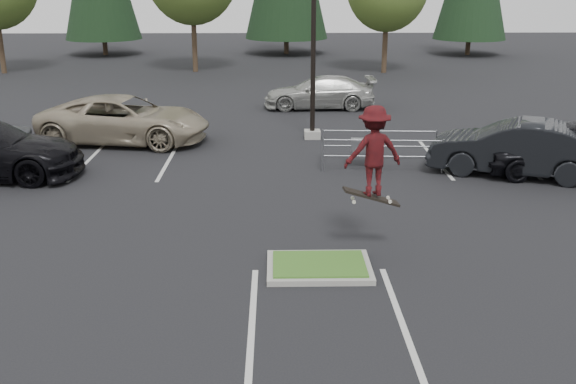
{
  "coord_description": "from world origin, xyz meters",
  "views": [
    {
      "loc": [
        -0.91,
        -13.04,
        5.98
      ],
      "look_at": [
        -0.63,
        1.5,
        1.25
      ],
      "focal_mm": 42.0,
      "sensor_mm": 36.0,
      "label": 1
    }
  ],
  "objects_px": {
    "light_pole": "(314,15)",
    "car_far_silver": "(319,92)",
    "car_l_tan": "(124,119)",
    "cart_corral": "(368,146)",
    "car_r_black": "(563,147)",
    "skateboarder": "(373,152)",
    "car_r_charc": "(515,148)"
  },
  "relations": [
    {
      "from": "light_pole",
      "to": "car_r_black",
      "type": "relative_size",
      "value": 1.98
    },
    {
      "from": "car_far_silver",
      "to": "light_pole",
      "type": "bearing_deg",
      "value": -6.05
    },
    {
      "from": "car_l_tan",
      "to": "car_far_silver",
      "type": "relative_size",
      "value": 1.21
    },
    {
      "from": "light_pole",
      "to": "car_r_charc",
      "type": "relative_size",
      "value": 1.95
    },
    {
      "from": "car_r_charc",
      "to": "car_r_black",
      "type": "distance_m",
      "value": 1.5
    },
    {
      "from": "cart_corral",
      "to": "car_r_black",
      "type": "xyz_separation_m",
      "value": [
        5.93,
        -1.03,
        0.19
      ]
    },
    {
      "from": "light_pole",
      "to": "car_far_silver",
      "type": "bearing_deg",
      "value": 83.89
    },
    {
      "from": "skateboarder",
      "to": "car_l_tan",
      "type": "distance_m",
      "value": 13.1
    },
    {
      "from": "car_l_tan",
      "to": "car_far_silver",
      "type": "xyz_separation_m",
      "value": [
        7.64,
        6.5,
        -0.12
      ]
    },
    {
      "from": "skateboarder",
      "to": "car_l_tan",
      "type": "relative_size",
      "value": 0.36
    },
    {
      "from": "cart_corral",
      "to": "car_r_black",
      "type": "distance_m",
      "value": 6.02
    },
    {
      "from": "light_pole",
      "to": "car_far_silver",
      "type": "height_order",
      "value": "light_pole"
    },
    {
      "from": "skateboarder",
      "to": "car_r_black",
      "type": "relative_size",
      "value": 0.44
    },
    {
      "from": "light_pole",
      "to": "car_l_tan",
      "type": "bearing_deg",
      "value": -175.91
    },
    {
      "from": "skateboarder",
      "to": "car_l_tan",
      "type": "bearing_deg",
      "value": -66.3
    },
    {
      "from": "car_r_charc",
      "to": "light_pole",
      "type": "bearing_deg",
      "value": -108.64
    },
    {
      "from": "light_pole",
      "to": "car_l_tan",
      "type": "xyz_separation_m",
      "value": [
        -7.0,
        -0.5,
        -3.7
      ]
    },
    {
      "from": "skateboarder",
      "to": "cart_corral",
      "type": "bearing_deg",
      "value": -109.62
    },
    {
      "from": "light_pole",
      "to": "car_r_black",
      "type": "height_order",
      "value": "light_pole"
    },
    {
      "from": "light_pole",
      "to": "car_far_silver",
      "type": "distance_m",
      "value": 7.14
    },
    {
      "from": "car_l_tan",
      "to": "car_r_charc",
      "type": "height_order",
      "value": "car_l_tan"
    },
    {
      "from": "skateboarder",
      "to": "car_l_tan",
      "type": "xyz_separation_m",
      "value": [
        -7.7,
        10.5,
        -1.46
      ]
    },
    {
      "from": "cart_corral",
      "to": "skateboarder",
      "type": "bearing_deg",
      "value": -93.62
    },
    {
      "from": "light_pole",
      "to": "skateboarder",
      "type": "xyz_separation_m",
      "value": [
        0.7,
        -11.0,
        -2.23
      ]
    },
    {
      "from": "car_r_black",
      "to": "skateboarder",
      "type": "bearing_deg",
      "value": -46.83
    },
    {
      "from": "cart_corral",
      "to": "skateboarder",
      "type": "relative_size",
      "value": 1.72
    },
    {
      "from": "light_pole",
      "to": "car_l_tan",
      "type": "relative_size",
      "value": 1.64
    },
    {
      "from": "light_pole",
      "to": "car_far_silver",
      "type": "xyz_separation_m",
      "value": [
        0.64,
        6.0,
        -3.82
      ]
    },
    {
      "from": "car_r_charc",
      "to": "skateboarder",
      "type": "bearing_deg",
      "value": -20.29
    },
    {
      "from": "light_pole",
      "to": "cart_corral",
      "type": "bearing_deg",
      "value": -68.43
    },
    {
      "from": "car_l_tan",
      "to": "car_far_silver",
      "type": "bearing_deg",
      "value": -40.63
    },
    {
      "from": "cart_corral",
      "to": "car_r_charc",
      "type": "xyz_separation_m",
      "value": [
        4.43,
        -1.03,
        0.18
      ]
    }
  ]
}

